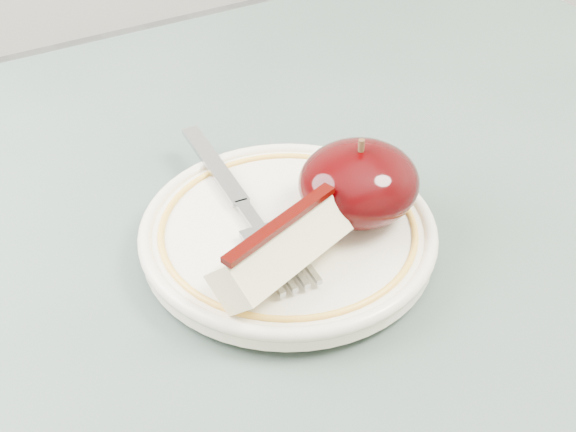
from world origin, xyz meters
TOP-DOWN VIEW (x-y plane):
  - plate at (0.01, 0.10)m, footprint 0.19×0.19m
  - apple_half at (0.06, 0.09)m, footprint 0.08×0.07m
  - apple_wedge at (-0.01, 0.06)m, footprint 0.10×0.07m
  - fork at (-0.00, 0.13)m, footprint 0.03×0.19m

SIDE VIEW (x-z plane):
  - plate at x=0.01m, z-range 0.75..0.77m
  - fork at x=0.00m, z-range 0.77..0.77m
  - apple_wedge at x=-0.01m, z-range 0.77..0.81m
  - apple_half at x=0.06m, z-range 0.76..0.82m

